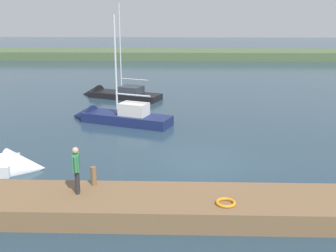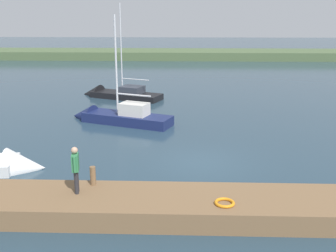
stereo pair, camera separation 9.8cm
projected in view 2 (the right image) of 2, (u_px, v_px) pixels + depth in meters
The scene contains 8 objects.
ground_plane at pixel (200, 163), 18.25m from camera, with size 200.00×200.00×0.00m, color #263D4C.
far_shoreline at pixel (188, 58), 61.00m from camera, with size 180.00×8.00×2.40m, color #4C603D.
dock_pier at pixel (206, 207), 13.40m from camera, with size 26.71×2.47×0.71m, color brown.
mooring_post_near at pixel (93, 176), 14.18m from camera, with size 0.20×0.20×0.68m, color brown.
life_ring_buoy at pixel (225, 203), 12.79m from camera, with size 0.66×0.66×0.10m, color orange.
sailboat_outer_mooring at pixel (115, 119), 25.12m from camera, with size 6.98×3.98×7.31m.
sailboat_mid_channel at pixel (115, 96), 32.60m from camera, with size 7.27×4.39×8.34m.
person_on_dock at pixel (76, 167), 13.39m from camera, with size 0.29×0.62×1.64m.
Camera 2 is at (0.85, 17.13, 6.63)m, focal length 42.52 mm.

